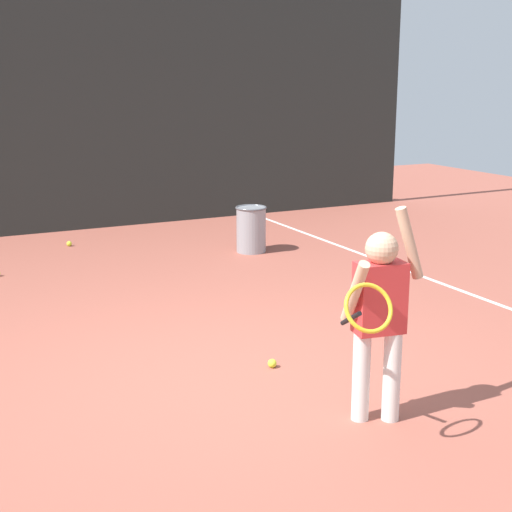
{
  "coord_description": "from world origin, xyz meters",
  "views": [
    {
      "loc": [
        -1.98,
        -4.48,
        2.1
      ],
      "look_at": [
        0.29,
        0.1,
        0.85
      ],
      "focal_mm": 51.58,
      "sensor_mm": 36.0,
      "label": 1
    }
  ],
  "objects_px": {
    "tennis_player": "(379,310)",
    "ball_hopper": "(251,229)",
    "tennis_ball_3": "(272,363)",
    "tennis_ball_1": "(69,244)"
  },
  "relations": [
    {
      "from": "tennis_ball_3",
      "to": "tennis_player",
      "type": "bearing_deg",
      "value": -80.7
    },
    {
      "from": "tennis_ball_3",
      "to": "ball_hopper",
      "type": "bearing_deg",
      "value": 66.35
    },
    {
      "from": "ball_hopper",
      "to": "tennis_ball_1",
      "type": "distance_m",
      "value": 2.35
    },
    {
      "from": "tennis_player",
      "to": "ball_hopper",
      "type": "xyz_separation_m",
      "value": [
        1.32,
        4.46,
        -0.44
      ]
    },
    {
      "from": "tennis_player",
      "to": "tennis_ball_1",
      "type": "distance_m",
      "value": 5.84
    },
    {
      "from": "tennis_ball_1",
      "to": "tennis_ball_3",
      "type": "bearing_deg",
      "value": -84.52
    },
    {
      "from": "tennis_player",
      "to": "tennis_ball_3",
      "type": "bearing_deg",
      "value": 108.45
    },
    {
      "from": "tennis_player",
      "to": "ball_hopper",
      "type": "relative_size",
      "value": 2.4
    },
    {
      "from": "ball_hopper",
      "to": "tennis_ball_3",
      "type": "distance_m",
      "value": 3.73
    },
    {
      "from": "ball_hopper",
      "to": "tennis_player",
      "type": "bearing_deg",
      "value": -106.49
    }
  ]
}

